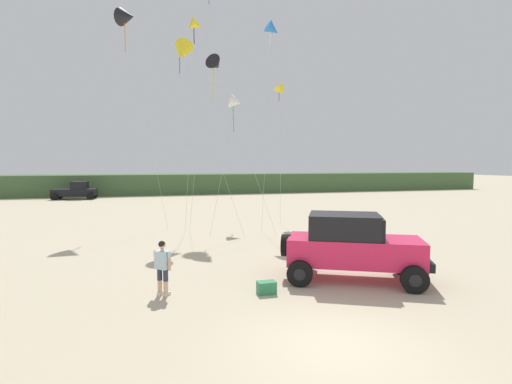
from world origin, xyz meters
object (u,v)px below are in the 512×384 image
object	(u,v)px
jeep	(352,245)
cooler_box	(267,288)
kite_orange_streamer	(127,17)
kite_green_box	(216,65)
person_watching	(162,265)
kite_black_sled	(281,91)
kite_blue_swept	(236,102)
kite_pink_ribbon	(273,30)
kite_white_parafoil	(182,52)
kite_yellow_diamond	(196,25)
distant_pickup	(76,191)

from	to	relation	value
jeep	cooler_box	size ratio (longest dim) A/B	8.93
cooler_box	kite_orange_streamer	size ratio (longest dim) A/B	0.04
kite_green_box	person_watching	bearing A→B (deg)	-107.76
kite_black_sled	kite_blue_swept	xyz separation A→B (m)	(-3.76, -1.74, -1.25)
kite_pink_ribbon	kite_white_parafoil	bearing A→B (deg)	-167.32
person_watching	kite_blue_swept	world-z (taller)	kite_blue_swept
kite_yellow_diamond	kite_orange_streamer	xyz separation A→B (m)	(-4.34, 1.64, 0.69)
distant_pickup	kite_yellow_diamond	xyz separation A→B (m)	(10.98, -21.32, 11.99)
person_watching	distant_pickup	bearing A→B (deg)	102.77
kite_pink_ribbon	kite_blue_swept	world-z (taller)	kite_pink_ribbon
kite_pink_ribbon	kite_blue_swept	size ratio (longest dim) A/B	1.52
person_watching	cooler_box	bearing A→B (deg)	-12.35
kite_black_sled	kite_orange_streamer	world-z (taller)	kite_orange_streamer
kite_orange_streamer	kite_blue_swept	xyz separation A→B (m)	(6.80, -2.28, -5.62)
distant_pickup	kite_white_parafoil	world-z (taller)	kite_white_parafoil
kite_pink_ribbon	kite_white_parafoil	distance (m)	6.25
kite_orange_streamer	kite_pink_ribbon	xyz separation A→B (m)	(8.84, -3.86, -1.28)
cooler_box	kite_green_box	bearing A→B (deg)	87.50
person_watching	kite_white_parafoil	xyz separation A→B (m)	(1.63, 10.98, 9.26)
kite_green_box	kite_pink_ribbon	world-z (taller)	kite_pink_ribbon
kite_black_sled	kite_green_box	world-z (taller)	kite_green_box
person_watching	kite_orange_streamer	distance (m)	20.57
kite_white_parafoil	jeep	bearing A→B (deg)	-67.27
kite_green_box	kite_white_parafoil	size ratio (longest dim) A/B	0.94
jeep	kite_white_parafoil	xyz separation A→B (m)	(-4.63, 11.06, 9.00)
jeep	kite_white_parafoil	bearing A→B (deg)	112.73
jeep	kite_orange_streamer	xyz separation A→B (m)	(-7.74, 16.21, 12.42)
kite_green_box	kite_pink_ribbon	distance (m)	4.83
jeep	cooler_box	xyz separation A→B (m)	(-3.21, -0.59, -1.01)
kite_orange_streamer	kite_pink_ribbon	world-z (taller)	kite_orange_streamer
person_watching	kite_yellow_diamond	world-z (taller)	kite_yellow_diamond
person_watching	kite_blue_swept	size ratio (longest dim) A/B	0.20
kite_pink_ribbon	kite_blue_swept	bearing A→B (deg)	142.20
distant_pickup	kite_orange_streamer	distance (m)	24.32
kite_yellow_diamond	kite_pink_ribbon	xyz separation A→B (m)	(4.50, -2.22, -0.59)
jeep	kite_white_parafoil	size ratio (longest dim) A/B	0.46
distant_pickup	kite_orange_streamer	world-z (taller)	kite_orange_streamer
person_watching	cooler_box	distance (m)	3.21
kite_black_sled	kite_orange_streamer	distance (m)	11.44
jeep	kite_pink_ribbon	world-z (taller)	kite_pink_ribbon
kite_black_sled	kite_green_box	bearing A→B (deg)	-140.67
kite_pink_ribbon	cooler_box	bearing A→B (deg)	-108.44
kite_yellow_diamond	distant_pickup	bearing A→B (deg)	117.24
jeep	kite_green_box	xyz separation A→B (m)	(-2.73, 11.12, 8.45)
person_watching	kite_black_sled	bearing A→B (deg)	59.77
kite_yellow_diamond	kite_pink_ribbon	world-z (taller)	kite_yellow_diamond
kite_yellow_diamond	kite_green_box	bearing A→B (deg)	-78.91
distant_pickup	kite_orange_streamer	xyz separation A→B (m)	(6.63, -19.67, 12.68)
kite_white_parafoil	kite_black_sled	bearing A→B (deg)	31.76
jeep	kite_yellow_diamond	bearing A→B (deg)	103.15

